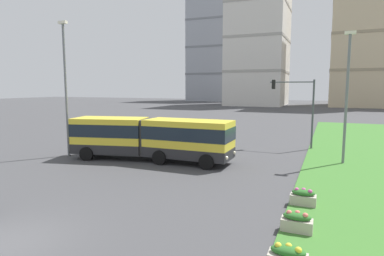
{
  "coord_description": "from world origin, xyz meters",
  "views": [
    {
      "loc": [
        9.85,
        -7.17,
        5.25
      ],
      "look_at": [
        0.38,
        15.28,
        2.2
      ],
      "focal_mm": 30.61,
      "sensor_mm": 36.0,
      "label": 1
    }
  ],
  "objects_px": {
    "flower_planter_2": "(303,197)",
    "apartment_tower_centre": "(365,20)",
    "articulated_bus": "(151,138)",
    "streetlight_left": "(66,84)",
    "flower_planter_1": "(297,222)",
    "apartment_tower_west": "(218,49)",
    "car_grey_wagon": "(157,132)",
    "streetlight_median": "(347,93)",
    "apartment_tower_westcentre": "(259,41)",
    "traffic_light_far_right": "(298,101)"
  },
  "relations": [
    {
      "from": "streetlight_left",
      "to": "apartment_tower_west",
      "type": "bearing_deg",
      "value": 102.01
    },
    {
      "from": "apartment_tower_west",
      "to": "apartment_tower_westcentre",
      "type": "height_order",
      "value": "apartment_tower_west"
    },
    {
      "from": "car_grey_wagon",
      "to": "flower_planter_1",
      "type": "relative_size",
      "value": 4.11
    },
    {
      "from": "streetlight_left",
      "to": "flower_planter_2",
      "type": "bearing_deg",
      "value": -13.88
    },
    {
      "from": "car_grey_wagon",
      "to": "apartment_tower_west",
      "type": "relative_size",
      "value": 0.12
    },
    {
      "from": "apartment_tower_westcentre",
      "to": "articulated_bus",
      "type": "bearing_deg",
      "value": -83.85
    },
    {
      "from": "flower_planter_1",
      "to": "flower_planter_2",
      "type": "height_order",
      "value": "same"
    },
    {
      "from": "articulated_bus",
      "to": "streetlight_median",
      "type": "height_order",
      "value": "streetlight_median"
    },
    {
      "from": "flower_planter_1",
      "to": "apartment_tower_west",
      "type": "relative_size",
      "value": 0.03
    },
    {
      "from": "apartment_tower_west",
      "to": "streetlight_median",
      "type": "bearing_deg",
      "value": -66.92
    },
    {
      "from": "articulated_bus",
      "to": "apartment_tower_centre",
      "type": "height_order",
      "value": "apartment_tower_centre"
    },
    {
      "from": "flower_planter_1",
      "to": "streetlight_left",
      "type": "xyz_separation_m",
      "value": [
        -17.46,
        7.21,
        5.06
      ]
    },
    {
      "from": "articulated_bus",
      "to": "apartment_tower_west",
      "type": "bearing_deg",
      "value": 105.72
    },
    {
      "from": "streetlight_left",
      "to": "apartment_tower_centre",
      "type": "distance_m",
      "value": 88.64
    },
    {
      "from": "traffic_light_far_right",
      "to": "streetlight_left",
      "type": "bearing_deg",
      "value": -147.57
    },
    {
      "from": "car_grey_wagon",
      "to": "streetlight_median",
      "type": "bearing_deg",
      "value": -14.65
    },
    {
      "from": "streetlight_median",
      "to": "apartment_tower_west",
      "type": "relative_size",
      "value": 0.23
    },
    {
      "from": "apartment_tower_centre",
      "to": "articulated_bus",
      "type": "bearing_deg",
      "value": -103.22
    },
    {
      "from": "streetlight_median",
      "to": "apartment_tower_centre",
      "type": "xyz_separation_m",
      "value": [
        6.51,
        77.75,
        18.26
      ]
    },
    {
      "from": "flower_planter_1",
      "to": "streetlight_left",
      "type": "height_order",
      "value": "streetlight_left"
    },
    {
      "from": "flower_planter_1",
      "to": "articulated_bus",
      "type": "bearing_deg",
      "value": 142.55
    },
    {
      "from": "flower_planter_2",
      "to": "apartment_tower_westcentre",
      "type": "bearing_deg",
      "value": 103.05
    },
    {
      "from": "apartment_tower_westcentre",
      "to": "apartment_tower_centre",
      "type": "distance_m",
      "value": 28.32
    },
    {
      "from": "car_grey_wagon",
      "to": "apartment_tower_west",
      "type": "distance_m",
      "value": 96.41
    },
    {
      "from": "streetlight_median",
      "to": "apartment_tower_westcentre",
      "type": "xyz_separation_m",
      "value": [
        -21.02,
        72.99,
        13.66
      ]
    },
    {
      "from": "car_grey_wagon",
      "to": "flower_planter_2",
      "type": "relative_size",
      "value": 4.11
    },
    {
      "from": "articulated_bus",
      "to": "traffic_light_far_right",
      "type": "relative_size",
      "value": 2.04
    },
    {
      "from": "streetlight_left",
      "to": "apartment_tower_centre",
      "type": "xyz_separation_m",
      "value": [
        25.87,
        82.92,
        17.67
      ]
    },
    {
      "from": "apartment_tower_westcentre",
      "to": "flower_planter_1",
      "type": "bearing_deg",
      "value": -77.38
    },
    {
      "from": "flower_planter_1",
      "to": "streetlight_median",
      "type": "xyz_separation_m",
      "value": [
        1.9,
        12.38,
        4.46
      ]
    },
    {
      "from": "apartment_tower_centre",
      "to": "flower_planter_2",
      "type": "bearing_deg",
      "value": -95.51
    },
    {
      "from": "flower_planter_2",
      "to": "streetlight_median",
      "type": "xyz_separation_m",
      "value": [
        1.9,
        9.48,
        4.46
      ]
    },
    {
      "from": "articulated_bus",
      "to": "flower_planter_1",
      "type": "relative_size",
      "value": 10.91
    },
    {
      "from": "car_grey_wagon",
      "to": "apartment_tower_west",
      "type": "xyz_separation_m",
      "value": [
        -23.96,
        91.46,
        18.89
      ]
    },
    {
      "from": "car_grey_wagon",
      "to": "traffic_light_far_right",
      "type": "distance_m",
      "value": 13.81
    },
    {
      "from": "flower_planter_2",
      "to": "streetlight_left",
      "type": "height_order",
      "value": "streetlight_left"
    },
    {
      "from": "streetlight_median",
      "to": "apartment_tower_westcentre",
      "type": "bearing_deg",
      "value": 106.07
    },
    {
      "from": "flower_planter_2",
      "to": "apartment_tower_centre",
      "type": "height_order",
      "value": "apartment_tower_centre"
    },
    {
      "from": "apartment_tower_west",
      "to": "streetlight_left",
      "type": "bearing_deg",
      "value": -77.99
    },
    {
      "from": "flower_planter_2",
      "to": "apartment_tower_westcentre",
      "type": "distance_m",
      "value": 86.58
    },
    {
      "from": "apartment_tower_centre",
      "to": "apartment_tower_west",
      "type": "bearing_deg",
      "value": 159.06
    },
    {
      "from": "flower_planter_1",
      "to": "flower_planter_2",
      "type": "relative_size",
      "value": 1.0
    },
    {
      "from": "streetlight_median",
      "to": "apartment_tower_west",
      "type": "bearing_deg",
      "value": 113.08
    },
    {
      "from": "traffic_light_far_right",
      "to": "apartment_tower_west",
      "type": "xyz_separation_m",
      "value": [
        -37.36,
        90.97,
        15.6
      ]
    },
    {
      "from": "car_grey_wagon",
      "to": "articulated_bus",
      "type": "bearing_deg",
      "value": -63.85
    },
    {
      "from": "car_grey_wagon",
      "to": "streetlight_median",
      "type": "relative_size",
      "value": 0.51
    },
    {
      "from": "traffic_light_far_right",
      "to": "car_grey_wagon",
      "type": "bearing_deg",
      "value": -177.9
    },
    {
      "from": "flower_planter_2",
      "to": "apartment_tower_westcentre",
      "type": "height_order",
      "value": "apartment_tower_westcentre"
    },
    {
      "from": "traffic_light_far_right",
      "to": "apartment_tower_west",
      "type": "distance_m",
      "value": 99.57
    },
    {
      "from": "articulated_bus",
      "to": "flower_planter_1",
      "type": "height_order",
      "value": "articulated_bus"
    }
  ]
}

